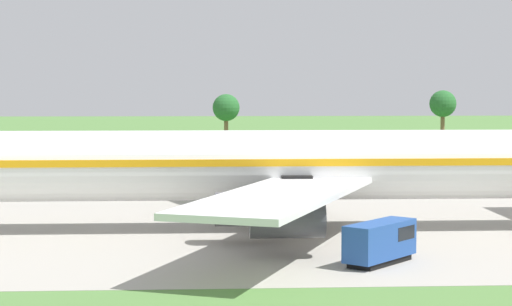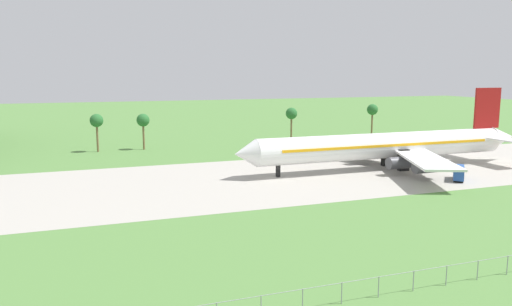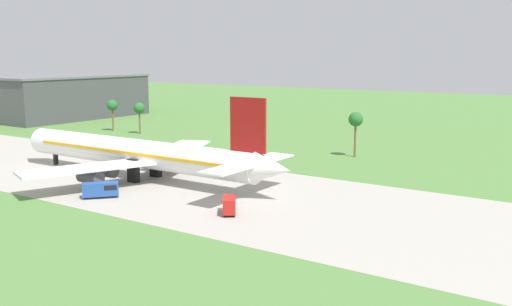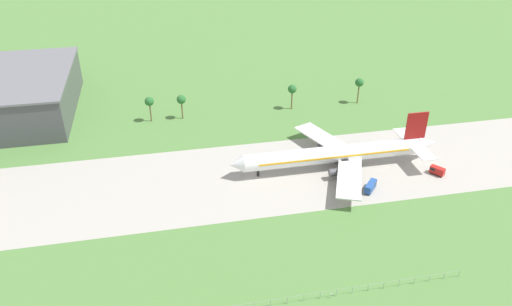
% 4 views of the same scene
% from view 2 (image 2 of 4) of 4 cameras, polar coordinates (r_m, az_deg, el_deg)
% --- Properties ---
extents(ground_plane, '(600.00, 600.00, 0.00)m').
position_cam_2_polar(ground_plane, '(103.08, 2.35, -2.80)').
color(ground_plane, '#517F3D').
extents(taxiway_strip, '(320.00, 44.00, 0.02)m').
position_cam_2_polar(taxiway_strip, '(103.08, 2.35, -2.80)').
color(taxiway_strip, '#A8A399').
rests_on(taxiway_strip, ground_plane).
extents(jet_airliner, '(72.49, 51.32, 17.84)m').
position_cam_2_polar(jet_airliner, '(115.63, 15.09, 0.83)').
color(jet_airliner, white).
rests_on(jet_airliner, ground_plane).
extents(fuel_truck, '(5.63, 5.98, 2.79)m').
position_cam_2_polar(fuel_truck, '(108.16, 22.15, -2.10)').
color(fuel_truck, black).
rests_on(fuel_truck, ground_plane).
extents(perimeter_fence, '(80.10, 0.10, 2.10)m').
position_cam_2_polar(perimeter_fence, '(57.70, 24.03, -11.77)').
color(perimeter_fence, gray).
rests_on(perimeter_fence, ground_plane).
extents(palm_tree_row, '(90.53, 3.60, 11.25)m').
position_cam_2_polar(palm_tree_row, '(148.90, -2.43, 4.21)').
color(palm_tree_row, brown).
rests_on(palm_tree_row, ground_plane).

